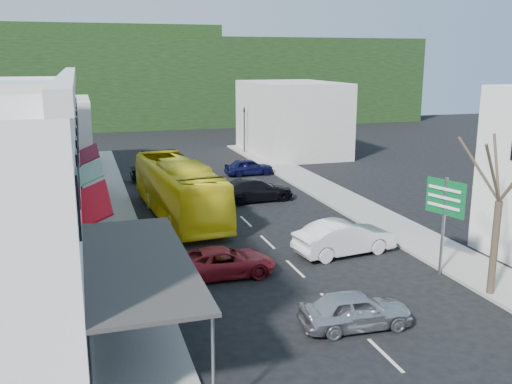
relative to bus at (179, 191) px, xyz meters
name	(u,v)px	position (x,y,z in m)	size (l,w,h in m)	color
ground	(295,269)	(3.50, -10.20, -1.55)	(120.00, 120.00, 0.00)	black
sidewalk_left	(111,222)	(-4.00, -0.20, -1.48)	(3.00, 52.00, 0.15)	gray
sidewalk_right	(348,203)	(11.00, -0.20, -1.48)	(3.00, 52.00, 0.15)	gray
distant_block_left	(41,136)	(-8.50, 16.80, 1.45)	(8.00, 10.00, 6.00)	#B7B2A8
distant_block_right	(291,118)	(14.50, 19.80, 1.95)	(8.00, 12.00, 7.00)	#B7B2A8
hillside	(129,76)	(2.05, 54.89, 5.18)	(80.00, 26.00, 14.00)	black
bus	(179,191)	(0.00, 0.00, 0.00)	(2.50, 11.60, 3.10)	yellow
car_silver	(355,309)	(3.44, -16.19, -0.85)	(1.80, 4.40, 1.40)	#B2B2B7
car_white	(344,240)	(6.47, -9.01, -0.85)	(1.80, 4.40, 1.40)	silver
car_red	(224,260)	(0.26, -10.05, -0.85)	(1.90, 4.60, 1.40)	maroon
car_black_near	(255,190)	(5.47, 2.34, -0.85)	(1.84, 4.50, 1.40)	black
car_navy_mid	(249,167)	(7.48, 10.65, -0.85)	(1.80, 4.40, 1.40)	black
car_black_far	(160,172)	(0.33, 10.62, -0.85)	(1.80, 4.40, 1.40)	black
pedestrian_left	(147,259)	(-3.00, -9.80, -0.55)	(0.60, 0.40, 1.70)	black
direction_sign	(443,227)	(9.30, -12.68, 0.61)	(0.80, 1.92, 4.33)	#095B28
street_tree	(499,201)	(9.80, -15.31, 2.35)	(3.21, 3.21, 7.79)	#392C21
traffic_signal	(244,130)	(10.10, 21.20, 0.75)	(0.80, 1.03, 4.60)	black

